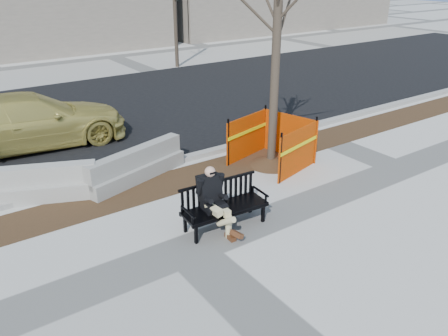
# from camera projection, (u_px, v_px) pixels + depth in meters

# --- Properties ---
(ground) EXTENTS (120.00, 120.00, 0.00)m
(ground) POSITION_uv_depth(u_px,v_px,m) (188.00, 249.00, 8.19)
(ground) COLOR beige
(ground) RESTS_ON ground
(mulch_strip) EXTENTS (40.00, 1.20, 0.02)m
(mulch_strip) POSITION_uv_depth(u_px,v_px,m) (128.00, 194.00, 10.13)
(mulch_strip) COLOR #47301C
(mulch_strip) RESTS_ON ground
(asphalt_street) EXTENTS (60.00, 10.40, 0.01)m
(asphalt_street) POSITION_uv_depth(u_px,v_px,m) (50.00, 122.00, 14.78)
(asphalt_street) COLOR black
(asphalt_street) RESTS_ON ground
(curb) EXTENTS (60.00, 0.25, 0.12)m
(curb) POSITION_uv_depth(u_px,v_px,m) (112.00, 177.00, 10.82)
(curb) COLOR #9E9B93
(curb) RESTS_ON ground
(bench) EXTENTS (1.76, 0.73, 0.92)m
(bench) POSITION_uv_depth(u_px,v_px,m) (225.00, 227.00, 8.90)
(bench) COLOR black
(bench) RESTS_ON ground
(seated_man) EXTENTS (0.61, 0.95, 1.28)m
(seated_man) POSITION_uv_depth(u_px,v_px,m) (213.00, 229.00, 8.83)
(seated_man) COLOR black
(seated_man) RESTS_ON ground
(tree_fence) EXTENTS (3.06, 3.06, 6.26)m
(tree_fence) POSITION_uv_depth(u_px,v_px,m) (271.00, 164.00, 11.68)
(tree_fence) COLOR #E83700
(tree_fence) RESTS_ON ground
(sedan) EXTENTS (5.31, 2.51, 1.50)m
(sedan) POSITION_uv_depth(u_px,v_px,m) (35.00, 146.00, 12.87)
(sedan) COLOR tan
(sedan) RESTS_ON ground
(jersey_barrier_left) EXTENTS (2.80, 1.59, 0.80)m
(jersey_barrier_left) POSITION_uv_depth(u_px,v_px,m) (33.00, 200.00, 9.90)
(jersey_barrier_left) COLOR #A8A59D
(jersey_barrier_left) RESTS_ON ground
(jersey_barrier_right) EXTENTS (2.76, 1.31, 0.78)m
(jersey_barrier_right) POSITION_uv_depth(u_px,v_px,m) (137.00, 179.00, 10.87)
(jersey_barrier_right) COLOR gray
(jersey_barrier_right) RESTS_ON ground
(far_tree_right) EXTENTS (2.20, 2.20, 5.48)m
(far_tree_right) POSITION_uv_depth(u_px,v_px,m) (177.00, 67.00, 22.90)
(far_tree_right) COLOR #43372B
(far_tree_right) RESTS_ON ground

